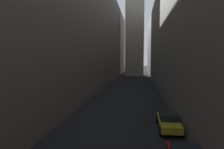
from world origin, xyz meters
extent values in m
plane|color=black|center=(0.00, 48.00, 0.00)|extent=(264.00, 264.00, 0.00)
cube|color=#60594F|center=(-12.66, 50.00, 12.24)|extent=(14.33, 108.00, 24.48)
cube|color=slate|center=(10.65, 50.00, 10.58)|extent=(10.29, 108.00, 21.16)
cube|color=gray|center=(0.00, 78.92, 25.52)|extent=(6.46, 6.46, 51.04)
cube|color=#A59919|center=(4.40, 24.48, 0.59)|extent=(1.66, 4.27, 0.57)
cube|color=black|center=(4.40, 24.59, 1.11)|extent=(1.53, 1.86, 0.47)
cylinder|color=black|center=(3.57, 25.93, 0.31)|extent=(0.22, 0.62, 0.62)
cylinder|color=black|center=(5.23, 25.93, 0.31)|extent=(0.22, 0.62, 0.62)
cylinder|color=black|center=(3.57, 23.03, 0.31)|extent=(0.22, 0.62, 0.62)
cylinder|color=black|center=(5.23, 23.03, 0.31)|extent=(0.22, 0.62, 0.62)
camera|label=1|loc=(1.87, 7.41, 6.11)|focal=31.41mm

